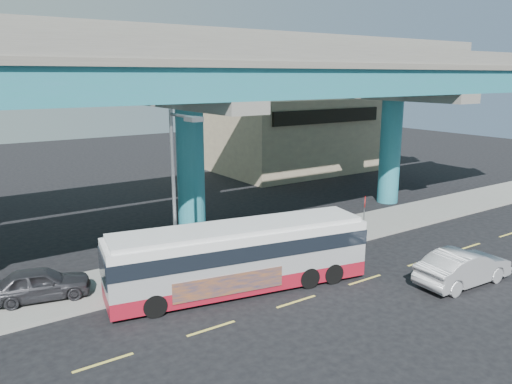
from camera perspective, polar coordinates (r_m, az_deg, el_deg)
ground at (r=21.33m, az=4.11°, el=-12.10°), size 120.00×120.00×0.00m
sidewalk at (r=25.49m, az=-3.62°, el=-7.57°), size 70.00×4.00×0.15m
lane_markings at (r=21.11m, az=4.62°, el=-12.37°), size 58.00×0.12×0.01m
viaduct at (r=27.01m, az=-7.91°, el=13.16°), size 52.00×12.40×11.70m
building_beige at (r=48.80m, az=4.12°, el=6.58°), size 14.00×10.23×7.00m
transit_bus at (r=21.58m, az=-1.84°, el=-7.16°), size 11.61×4.49×2.92m
sedan at (r=24.23m, az=22.62°, el=-7.93°), size 2.15×4.97×1.58m
parked_car at (r=22.48m, az=-23.43°, el=-9.58°), size 3.19×4.56×1.33m
street_lamp at (r=20.85m, az=-8.82°, el=1.96°), size 0.50×2.48×7.60m
stop_sign at (r=29.11m, az=12.32°, el=-1.71°), size 0.54×0.46×2.27m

